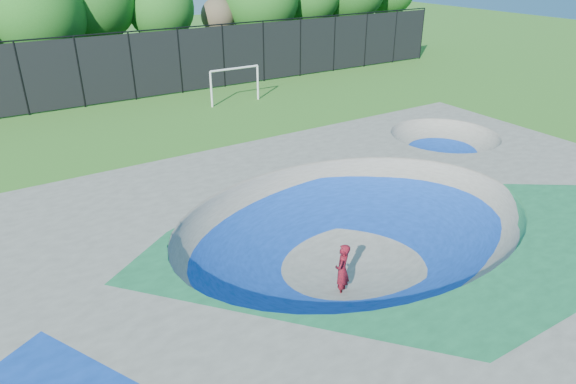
% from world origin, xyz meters
% --- Properties ---
extents(ground, '(120.00, 120.00, 0.00)m').
position_xyz_m(ground, '(0.00, 0.00, 0.00)').
color(ground, '#2D661C').
rests_on(ground, ground).
extents(skate_deck, '(22.00, 14.00, 1.50)m').
position_xyz_m(skate_deck, '(0.00, 0.00, 0.75)').
color(skate_deck, gray).
rests_on(skate_deck, ground).
extents(skater, '(0.67, 0.63, 1.54)m').
position_xyz_m(skater, '(-1.41, -1.20, 0.77)').
color(skater, red).
rests_on(skater, ground).
extents(skateboard, '(0.75, 0.65, 0.05)m').
position_xyz_m(skateboard, '(-1.41, -1.20, 0.03)').
color(skateboard, black).
rests_on(skateboard, ground).
extents(soccer_goal, '(3.18, 0.12, 2.10)m').
position_xyz_m(soccer_goal, '(4.80, 17.08, 1.46)').
color(soccer_goal, silver).
rests_on(soccer_goal, ground).
extents(fence, '(48.09, 0.09, 4.04)m').
position_xyz_m(fence, '(0.00, 21.00, 2.10)').
color(fence, black).
rests_on(fence, ground).
extents(treeline, '(53.59, 8.02, 8.52)m').
position_xyz_m(treeline, '(-0.33, 25.85, 5.05)').
color(treeline, '#4B3325').
rests_on(treeline, ground).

